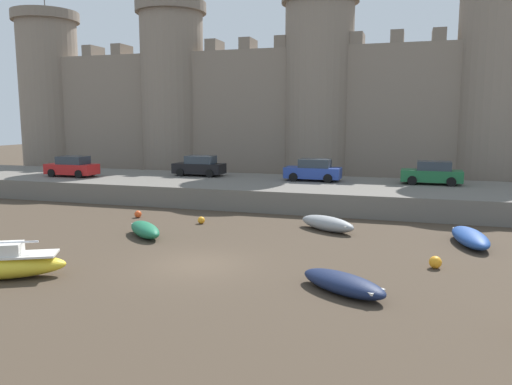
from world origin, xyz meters
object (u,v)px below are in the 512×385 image
car_quay_west (432,173)px  car_quay_east (313,170)px  rowboat_foreground_right (343,283)px  rowboat_midflat_centre (327,223)px  car_quay_centre_east (72,167)px  car_quay_centre_west (199,166)px  rowboat_near_channel_left (145,229)px  mooring_buoy_near_shore (138,214)px  mooring_buoy_off_centre (201,220)px  rowboat_midflat_right (470,237)px  mooring_buoy_mid_mud (435,262)px

car_quay_west → car_quay_east: 8.34m
rowboat_foreground_right → rowboat_midflat_centre: size_ratio=1.02×
rowboat_midflat_centre → car_quay_east: car_quay_east is taller
car_quay_west → car_quay_centre_east: 27.40m
rowboat_foreground_right → car_quay_centre_west: (-14.12, 20.20, 1.84)m
rowboat_near_channel_left → mooring_buoy_near_shore: size_ratio=7.11×
rowboat_midflat_centre → mooring_buoy_off_centre: (-7.19, -0.32, -0.20)m
mooring_buoy_near_shore → car_quay_centre_west: bearing=92.6°
car_quay_west → rowboat_foreground_right: bearing=-100.1°
car_quay_centre_east → car_quay_west: bearing=7.0°
rowboat_foreground_right → rowboat_midflat_centre: (-2.05, 9.49, 0.06)m
rowboat_midflat_right → rowboat_midflat_centre: size_ratio=1.15×
rowboat_near_channel_left → car_quay_west: (14.31, 14.72, 1.80)m
mooring_buoy_near_shore → car_quay_centre_east: (-9.96, 7.07, 1.97)m
rowboat_foreground_right → car_quay_east: car_quay_east is taller
rowboat_near_channel_left → car_quay_centre_east: size_ratio=0.74×
rowboat_midflat_right → mooring_buoy_mid_mud: rowboat_midflat_right is taller
rowboat_foreground_right → car_quay_east: (-4.73, 19.63, 1.84)m
mooring_buoy_off_centre → car_quay_west: car_quay_west is taller
mooring_buoy_mid_mud → car_quay_centre_east: car_quay_centre_east is taller
rowboat_foreground_right → car_quay_centre_east: (-23.60, 16.76, 1.84)m
rowboat_midflat_centre → car_quay_centre_west: size_ratio=0.87×
car_quay_centre_east → car_quay_east: bearing=8.6°
rowboat_midflat_right → rowboat_foreground_right: (-4.94, -8.43, -0.03)m
mooring_buoy_mid_mud → car_quay_centre_east: (-26.79, 12.81, 1.94)m
car_quay_east → car_quay_west: bearing=3.2°
mooring_buoy_mid_mud → car_quay_west: (0.41, 16.13, 1.94)m
car_quay_centre_west → rowboat_midflat_right: bearing=-31.7°
rowboat_near_channel_left → mooring_buoy_off_centre: rowboat_near_channel_left is taller
rowboat_near_channel_left → car_quay_centre_east: car_quay_centre_east is taller
car_quay_centre_east → car_quay_east: same height
rowboat_midflat_centre → mooring_buoy_mid_mud: rowboat_midflat_centre is taller
rowboat_midflat_centre → car_quay_centre_west: bearing=138.4°
car_quay_centre_west → rowboat_midflat_centre: bearing=-41.6°
mooring_buoy_near_shore → car_quay_east: car_quay_east is taller
rowboat_near_channel_left → mooring_buoy_near_shore: 5.23m
mooring_buoy_near_shore → car_quay_east: size_ratio=0.10×
rowboat_midflat_right → car_quay_centre_west: bearing=148.3°
mooring_buoy_off_centre → car_quay_east: size_ratio=0.10×
car_quay_east → rowboat_near_channel_left: bearing=-112.8°
mooring_buoy_mid_mud → mooring_buoy_off_centre: size_ratio=1.22×
mooring_buoy_mid_mud → car_quay_east: (-7.92, 15.67, 1.94)m
rowboat_midflat_centre → car_quay_west: car_quay_west is taller
mooring_buoy_mid_mud → car_quay_west: car_quay_west is taller
car_quay_west → car_quay_centre_east: same height
rowboat_foreground_right → car_quay_centre_east: bearing=144.6°
mooring_buoy_off_centre → car_quay_centre_west: (-4.87, 11.03, 1.98)m
rowboat_midflat_right → car_quay_centre_west: (-19.06, 11.76, 1.81)m
rowboat_midflat_right → mooring_buoy_mid_mud: size_ratio=8.18×
mooring_buoy_off_centre → car_quay_centre_east: 16.36m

